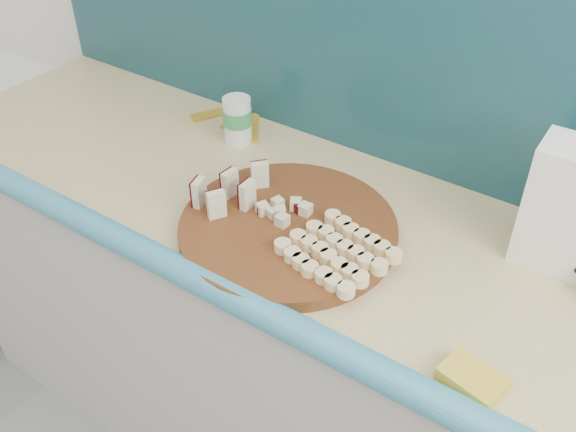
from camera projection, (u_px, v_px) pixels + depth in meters
The scene contains 10 objects.
kitchen_counter at pixel (326, 359), 1.65m from camera, with size 2.20×0.63×0.91m.
backsplash at pixel (407, 65), 1.40m from camera, with size 2.20×0.02×0.50m, color teal.
cutting_board at pixel (288, 229), 1.33m from camera, with size 0.45×0.45×0.03m, color #4F2910.
apple_wedges at pixel (230, 189), 1.36m from camera, with size 0.12×0.18×0.06m.
apple_chunks at pixel (279, 214), 1.33m from camera, with size 0.07×0.07×0.02m.
banana_slices at pixel (337, 252), 1.24m from camera, with size 0.22×0.20×0.02m.
flour_bag at pixel (567, 207), 1.20m from camera, with size 0.15×0.11×0.26m, color white.
canister at pixel (237, 119), 1.59m from camera, with size 0.07×0.07×0.12m.
sponge at pixel (472, 380), 1.03m from camera, with size 0.10×0.07×0.03m, color yellow.
banana_peel at pixel (238, 118), 1.72m from camera, with size 0.23×0.19×0.01m.
Camera 1 is at (0.62, 0.56, 1.77)m, focal length 40.00 mm.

